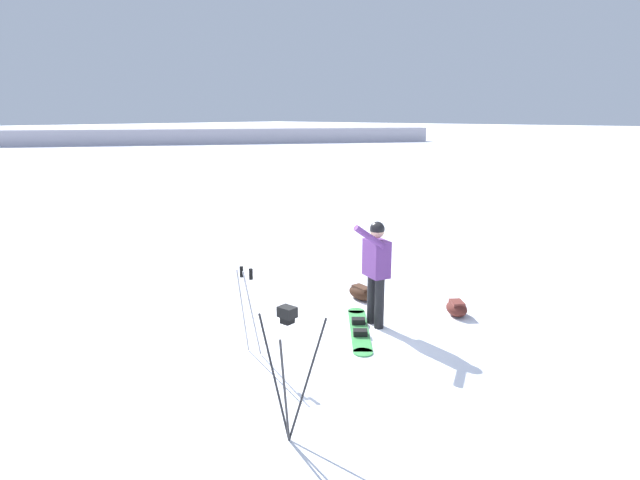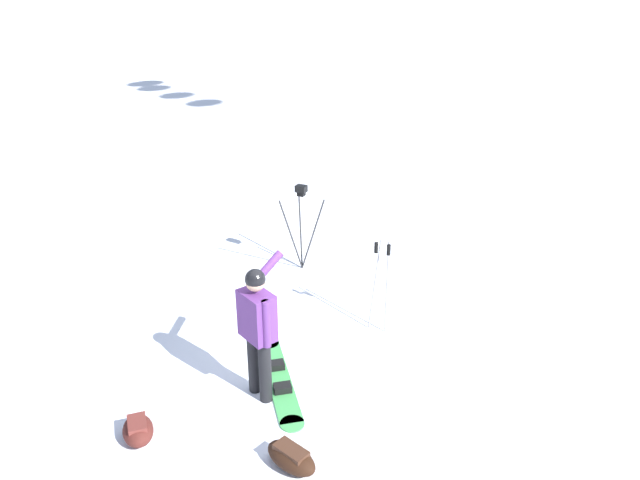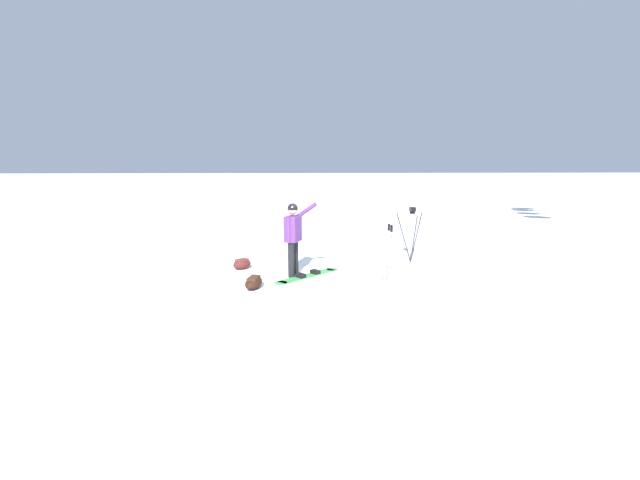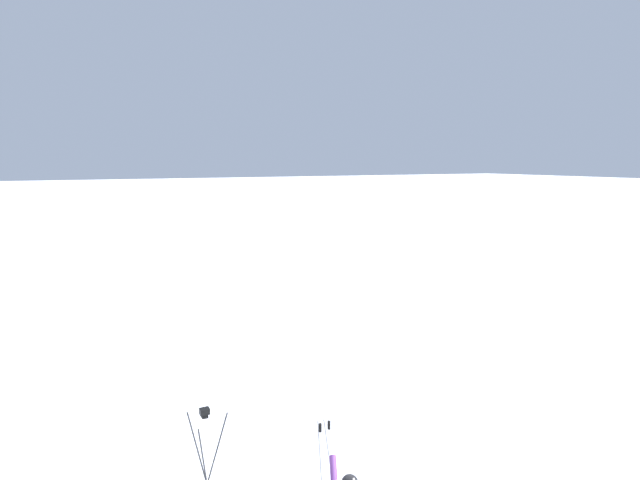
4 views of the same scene
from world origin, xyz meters
The scene contains 7 objects.
ground_plane centered at (0.00, 0.00, 0.00)m, with size 300.00×300.00×0.00m, color white.
snowboarder centered at (0.75, -0.41, 0.96)m, with size 0.73×0.47×1.61m.
snowboard centered at (0.44, -0.36, 0.02)m, with size 1.45×1.26×0.10m.
gear_bag_large centered at (1.92, -1.16, 0.12)m, with size 0.54×0.54×0.23m.
camera_tripod centered at (-2.21, -1.47, 0.98)m, with size 0.68×0.63×1.38m.
gear_bag_small centered at (1.56, 0.42, 0.12)m, with size 0.43×0.63×0.23m.
ski_poles centered at (-1.19, 0.24, 0.79)m, with size 0.26×0.25×1.19m.
Camera 2 is at (5.60, 2.75, 4.58)m, focal length 35.56 mm.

